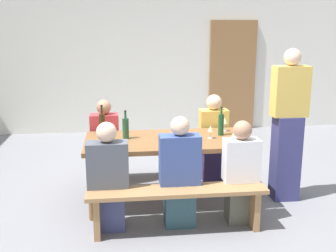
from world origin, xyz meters
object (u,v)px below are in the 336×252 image
bench_near (177,199)px  wine_bottle_2 (102,123)px  tasting_table (168,145)px  bench_far (161,153)px  seated_guest_near_2 (241,175)px  seated_guest_far_0 (105,146)px  wine_glass_1 (211,129)px  wine_glass_2 (107,136)px  wine_bottle_0 (221,124)px  wooden_door (232,76)px  standing_host (288,129)px  seated_guest_far_1 (213,140)px  wine_glass_0 (235,134)px  wine_bottle_1 (126,128)px  wine_glass_3 (225,121)px  seated_guest_near_1 (180,175)px  seated_guest_near_0 (108,180)px

bench_near → wine_bottle_2: wine_bottle_2 is taller
tasting_table → wine_bottle_2: 0.85m
bench_far → seated_guest_near_2: (0.68, -1.35, 0.16)m
seated_guest_near_2 → seated_guest_far_0: seated_guest_far_0 is taller
wine_glass_1 → wine_glass_2: (-1.15, -0.28, 0.03)m
wine_bottle_0 → wine_glass_1: 0.20m
wooden_door → bench_near: wooden_door is taller
wine_glass_1 → standing_host: size_ratio=0.09×
bench_far → seated_guest_far_1: seated_guest_far_1 is taller
wine_bottle_0 → wine_glass_2: bearing=-162.6°
wooden_door → seated_guest_near_2: (-0.99, -3.94, -0.54)m
wooden_door → tasting_table: bearing=-116.4°
tasting_table → bench_far: (0.00, 0.75, -0.32)m
bench_far → wine_glass_1: 1.05m
wine_glass_0 → wine_glass_1: (-0.21, 0.27, -0.01)m
seated_guest_near_2 → wine_glass_2: bearing=78.0°
bench_far → standing_host: standing_host is taller
bench_near → standing_host: size_ratio=1.00×
wine_glass_0 → seated_guest_far_1: 0.95m
wine_bottle_1 → wine_glass_1: (0.95, -0.10, -0.02)m
seated_guest_far_0 → wine_glass_1: bearing=62.4°
wine_bottle_2 → wine_glass_0: 1.57m
wine_glass_1 → seated_guest_far_0: bearing=152.4°
wooden_door → seated_guest_far_1: size_ratio=1.83×
tasting_table → wine_glass_0: size_ratio=11.51×
wine_glass_3 → seated_guest_near_2: bearing=-93.2°
wine_glass_2 → standing_host: standing_host is taller
bench_near → bench_far: 1.50m
wooden_door → standing_host: bearing=-94.9°
wine_glass_1 → seated_guest_near_1: seated_guest_near_1 is taller
seated_guest_far_0 → standing_host: 2.23m
wooden_door → seated_guest_near_1: wooden_door is taller
wine_glass_2 → seated_guest_near_0: 0.46m
wine_bottle_0 → wine_glass_1: size_ratio=2.24×
wine_bottle_0 → seated_guest_near_0: (-1.30, -0.69, -0.36)m
seated_guest_near_0 → bench_near: bearing=-102.7°
wine_bottle_2 → seated_guest_far_1: (1.41, 0.25, -0.33)m
wine_bottle_0 → standing_host: 0.76m
tasting_table → seated_guest_near_2: 0.92m
wine_bottle_2 → wine_glass_2: size_ratio=1.79×
wine_bottle_2 → wine_glass_3: size_ratio=2.04×
wooden_door → bench_far: 3.16m
wine_bottle_0 → seated_guest_far_1: 0.61m
seated_guest_far_1 → seated_guest_near_0: bearing=-47.9°
bench_far → wine_glass_0: 1.36m
wine_bottle_0 → wine_glass_2: size_ratio=1.76×
bench_near → seated_guest_far_0: size_ratio=1.59×
wine_bottle_0 → standing_host: standing_host is taller
tasting_table → wine_glass_3: 0.80m
wine_bottle_2 → seated_guest_far_0: (0.02, 0.25, -0.35)m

